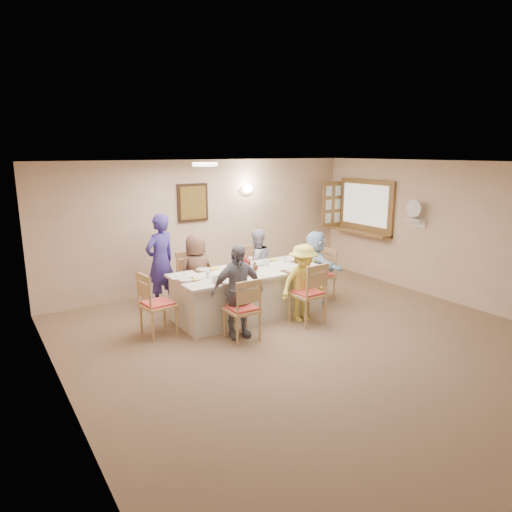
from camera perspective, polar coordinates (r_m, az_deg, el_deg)
ground at (r=6.53m, az=8.30°, el=-11.16°), size 7.00×7.00×0.00m
room_walls at (r=6.07m, az=8.76°, el=2.00°), size 7.00×7.00×7.00m
wall_picture at (r=8.78m, az=-7.90°, el=6.61°), size 0.62×0.05×0.72m
wall_sconce at (r=9.31m, az=-1.10°, el=8.33°), size 0.26×0.09×0.18m
ceiling_light at (r=6.66m, az=-6.40°, el=11.31°), size 0.36×0.36×0.05m
serving_hatch at (r=9.99m, az=13.56°, el=5.98°), size 0.06×1.50×1.15m
hatch_sill at (r=9.98m, az=12.92°, el=2.96°), size 0.30×1.50×0.05m
shutter_door at (r=10.35m, az=9.51°, el=6.40°), size 0.55×0.04×1.00m
fan_shelf at (r=9.07m, az=19.32°, el=4.29°), size 0.22×0.36×0.03m
desk_fan at (r=9.02m, az=19.27°, el=5.22°), size 0.30×0.30×0.28m
dining_table at (r=7.52m, az=-0.99°, el=-4.63°), size 2.47×1.05×0.76m
chair_back_left at (r=7.89m, az=-7.77°, el=-3.05°), size 0.52×0.52×0.98m
chair_back_right at (r=8.45m, az=-0.38°, el=-1.99°), size 0.46×0.46×0.94m
chair_front_left at (r=6.55m, az=-1.78°, el=-6.55°), size 0.45×0.45×0.93m
chair_front_right at (r=7.20m, az=6.47°, el=-4.55°), size 0.49×0.49×0.99m
chair_left_end at (r=6.84m, az=-12.15°, el=-5.81°), size 0.51×0.51×0.97m
chair_right_end at (r=8.38m, az=8.07°, el=-2.28°), size 0.52×0.52×0.93m
diner_back_left at (r=7.75m, az=-7.43°, el=-2.07°), size 0.71×0.53×1.32m
diner_back_right at (r=8.31m, az=0.06°, el=-1.01°), size 0.63×0.50×1.29m
diner_front_left at (r=6.58m, az=-2.33°, el=-4.40°), size 0.88×0.51×1.38m
diner_front_right at (r=7.25m, az=5.89°, el=-3.37°), size 0.83×0.50×1.24m
diner_right_end at (r=8.26m, az=7.42°, el=-1.25°), size 1.26×0.60×1.28m
caregiver at (r=7.96m, az=-11.85°, el=-0.65°), size 0.85×0.78×1.63m
placemat_fl at (r=6.77m, az=-3.45°, el=-3.26°), size 0.34×0.25×0.01m
plate_fl at (r=6.77m, az=-3.45°, el=-3.18°), size 0.24×0.24×0.02m
napkin_fl at (r=6.82m, az=-1.92°, el=-3.08°), size 0.13×0.13×0.01m
placemat_fr at (r=7.41m, az=4.67°, el=-1.86°), size 0.36×0.27×0.01m
plate_fr at (r=7.41m, az=4.67°, el=-1.78°), size 0.25×0.25×0.02m
napkin_fr at (r=7.48m, az=6.00°, el=-1.69°), size 0.13×0.13×0.01m
placemat_bl at (r=7.49m, az=-6.60°, el=-1.73°), size 0.33×0.24×0.01m
plate_bl at (r=7.49m, az=-6.60°, el=-1.66°), size 0.24×0.24×0.01m
napkin_bl at (r=7.52m, az=-5.20°, el=-1.58°), size 0.15×0.15×0.01m
placemat_br at (r=8.07m, az=1.06°, el=-0.58°), size 0.36×0.27×0.01m
plate_br at (r=8.07m, az=1.06°, el=-0.51°), size 0.23×0.23×0.01m
napkin_br at (r=8.13m, az=2.31°, el=-0.44°), size 0.15×0.15×0.01m
placemat_le at (r=6.92m, az=-8.78°, el=-3.04°), size 0.34×0.25×0.01m
plate_le at (r=6.92m, az=-8.78°, el=-2.96°), size 0.22×0.22×0.01m
napkin_le at (r=6.95m, az=-7.26°, el=-2.87°), size 0.13×0.13×0.01m
placemat_re at (r=8.04m, az=5.81°, el=-0.69°), size 0.37×0.27×0.01m
plate_re at (r=8.04m, az=5.81°, el=-0.63°), size 0.24×0.24×0.01m
napkin_re at (r=8.11m, az=7.02°, el=-0.55°), size 0.14×0.14×0.01m
teacup_a at (r=6.77m, az=-5.11°, el=-2.94°), size 0.15×0.15×0.09m
teacup_b at (r=8.02m, az=-0.68°, el=-0.38°), size 0.11×0.11×0.08m
bowl_a at (r=7.08m, az=-1.73°, el=-2.29°), size 0.41×0.41×0.06m
bowl_b at (r=7.75m, az=0.26°, el=-0.92°), size 0.29×0.29×0.06m
condiment_ketchup at (r=7.35m, az=-1.32°, el=-0.98°), size 0.14×0.14×0.24m
condiment_brown at (r=7.44m, az=-0.81°, el=-1.04°), size 0.14×0.14×0.18m
condiment_malt at (r=7.40m, az=-0.16°, el=-1.27°), size 0.18×0.18×0.14m
drinking_glass at (r=7.37m, az=-2.20°, el=-1.48°), size 0.07×0.07×0.10m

